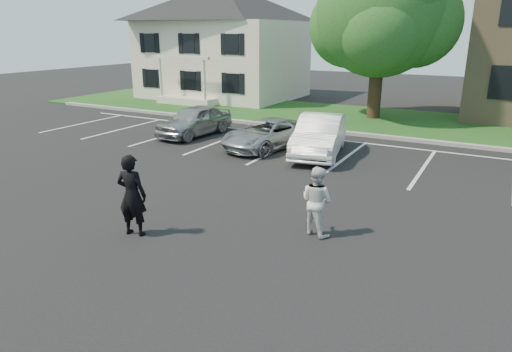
{
  "coord_description": "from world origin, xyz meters",
  "views": [
    {
      "loc": [
        4.98,
        -8.1,
        4.55
      ],
      "look_at": [
        0.0,
        1.0,
        1.25
      ],
      "focal_mm": 32.0,
      "sensor_mm": 36.0,
      "label": 1
    }
  ],
  "objects_px": {
    "house": "(223,42)",
    "car_silver_west": "(195,121)",
    "man_black_suit": "(132,195)",
    "car_white_sedan": "(320,135)",
    "man_white_shirt": "(317,201)",
    "tree": "(383,15)",
    "car_silver_minivan": "(267,134)"
  },
  "relations": [
    {
      "from": "house",
      "to": "car_silver_west",
      "type": "height_order",
      "value": "house"
    },
    {
      "from": "man_black_suit",
      "to": "car_white_sedan",
      "type": "bearing_deg",
      "value": -109.7
    },
    {
      "from": "house",
      "to": "car_silver_west",
      "type": "distance_m",
      "value": 13.21
    },
    {
      "from": "car_silver_minivan",
      "to": "man_black_suit",
      "type": "bearing_deg",
      "value": -69.5
    },
    {
      "from": "tree",
      "to": "car_white_sedan",
      "type": "height_order",
      "value": "tree"
    },
    {
      "from": "car_silver_minivan",
      "to": "house",
      "type": "bearing_deg",
      "value": 142.64
    },
    {
      "from": "car_silver_west",
      "to": "car_silver_minivan",
      "type": "relative_size",
      "value": 0.95
    },
    {
      "from": "car_silver_west",
      "to": "car_white_sedan",
      "type": "bearing_deg",
      "value": 1.01
    },
    {
      "from": "car_white_sedan",
      "to": "car_silver_west",
      "type": "bearing_deg",
      "value": 163.65
    },
    {
      "from": "car_silver_west",
      "to": "man_white_shirt",
      "type": "bearing_deg",
      "value": -34.68
    },
    {
      "from": "man_white_shirt",
      "to": "tree",
      "type": "bearing_deg",
      "value": -62.66
    },
    {
      "from": "man_white_shirt",
      "to": "car_silver_west",
      "type": "distance_m",
      "value": 11.4
    },
    {
      "from": "man_white_shirt",
      "to": "car_silver_west",
      "type": "relative_size",
      "value": 0.41
    },
    {
      "from": "car_white_sedan",
      "to": "man_white_shirt",
      "type": "bearing_deg",
      "value": -81.7
    },
    {
      "from": "car_silver_west",
      "to": "car_silver_minivan",
      "type": "bearing_deg",
      "value": -2.35
    },
    {
      "from": "car_silver_west",
      "to": "car_white_sedan",
      "type": "distance_m",
      "value": 6.21
    },
    {
      "from": "man_black_suit",
      "to": "man_white_shirt",
      "type": "relative_size",
      "value": 1.18
    },
    {
      "from": "car_silver_west",
      "to": "car_silver_minivan",
      "type": "xyz_separation_m",
      "value": [
        3.99,
        -0.52,
        -0.1
      ]
    },
    {
      "from": "car_silver_west",
      "to": "car_white_sedan",
      "type": "relative_size",
      "value": 0.88
    },
    {
      "from": "car_silver_minivan",
      "to": "car_white_sedan",
      "type": "xyz_separation_m",
      "value": [
        2.2,
        0.08,
        0.16
      ]
    },
    {
      "from": "car_silver_minivan",
      "to": "man_white_shirt",
      "type": "bearing_deg",
      "value": -41.21
    },
    {
      "from": "man_black_suit",
      "to": "car_silver_west",
      "type": "bearing_deg",
      "value": -74.07
    },
    {
      "from": "man_white_shirt",
      "to": "car_white_sedan",
      "type": "xyz_separation_m",
      "value": [
        -2.57,
        6.85,
        -0.07
      ]
    },
    {
      "from": "tree",
      "to": "car_white_sedan",
      "type": "distance_m",
      "value": 9.69
    },
    {
      "from": "tree",
      "to": "car_silver_minivan",
      "type": "distance_m",
      "value": 10.07
    },
    {
      "from": "car_silver_west",
      "to": "house",
      "type": "bearing_deg",
      "value": 121.61
    },
    {
      "from": "car_white_sedan",
      "to": "man_black_suit",
      "type": "bearing_deg",
      "value": -109.52
    },
    {
      "from": "car_silver_west",
      "to": "car_silver_minivan",
      "type": "distance_m",
      "value": 4.03
    },
    {
      "from": "man_white_shirt",
      "to": "car_silver_minivan",
      "type": "relative_size",
      "value": 0.39
    },
    {
      "from": "tree",
      "to": "man_white_shirt",
      "type": "relative_size",
      "value": 5.36
    },
    {
      "from": "tree",
      "to": "man_white_shirt",
      "type": "distance_m",
      "value": 16.25
    },
    {
      "from": "car_silver_minivan",
      "to": "car_white_sedan",
      "type": "bearing_deg",
      "value": 15.72
    }
  ]
}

